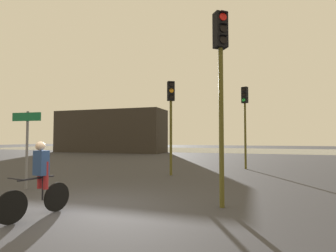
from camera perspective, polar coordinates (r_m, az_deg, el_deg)
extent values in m
plane|color=#333338|center=(6.76, -18.41, -17.04)|extent=(120.00, 120.00, 0.00)
cube|color=slate|center=(38.57, 12.49, -5.16)|extent=(80.00, 16.00, 0.01)
cube|color=#2D2823|center=(32.98, -12.47, -1.16)|extent=(13.65, 4.00, 5.09)
cylinder|color=#4C4719|center=(15.19, 16.47, -2.05)|extent=(0.12, 0.12, 3.67)
cube|color=black|center=(15.38, 16.36, 6.49)|extent=(0.39, 0.35, 0.90)
cylinder|color=black|center=(15.31, 16.12, 7.63)|extent=(0.19, 0.10, 0.19)
cube|color=black|center=(15.31, 16.09, 8.05)|extent=(0.22, 0.19, 0.02)
cylinder|color=black|center=(15.26, 16.14, 6.56)|extent=(0.19, 0.10, 0.19)
cube|color=black|center=(15.26, 16.10, 6.98)|extent=(0.22, 0.19, 0.02)
cylinder|color=green|center=(15.21, 16.15, 5.48)|extent=(0.19, 0.10, 0.19)
cube|color=black|center=(15.21, 16.12, 5.90)|extent=(0.22, 0.19, 0.02)
cylinder|color=#4C4719|center=(6.62, 11.52, -0.11)|extent=(0.12, 0.12, 3.96)
cube|color=black|center=(7.15, 11.32, 19.73)|extent=(0.40, 0.39, 0.90)
cylinder|color=red|center=(7.17, 11.89, 22.23)|extent=(0.17, 0.14, 0.19)
cube|color=black|center=(7.20, 11.97, 23.08)|extent=(0.22, 0.21, 0.02)
cylinder|color=black|center=(7.05, 11.92, 20.09)|extent=(0.17, 0.14, 0.19)
cube|color=black|center=(7.08, 12.00, 20.97)|extent=(0.22, 0.21, 0.02)
cylinder|color=black|center=(6.94, 11.94, 17.88)|extent=(0.17, 0.14, 0.19)
cube|color=black|center=(6.96, 12.02, 18.78)|extent=(0.22, 0.21, 0.02)
cylinder|color=#4C4719|center=(12.09, 0.63, -2.57)|extent=(0.12, 0.12, 3.44)
cube|color=black|center=(12.29, 0.63, 7.59)|extent=(0.40, 0.37, 0.90)
cylinder|color=black|center=(12.21, 0.77, 9.04)|extent=(0.18, 0.12, 0.19)
cube|color=black|center=(12.22, 0.79, 9.57)|extent=(0.22, 0.20, 0.02)
cylinder|color=orange|center=(12.16, 0.77, 7.71)|extent=(0.18, 0.12, 0.19)
cube|color=black|center=(12.16, 0.79, 8.23)|extent=(0.22, 0.20, 0.02)
cylinder|color=black|center=(12.11, 0.77, 6.36)|extent=(0.18, 0.12, 0.19)
cube|color=black|center=(12.11, 0.79, 6.88)|extent=(0.22, 0.20, 0.02)
cylinder|color=slate|center=(9.96, -28.37, -4.62)|extent=(0.08, 0.08, 2.60)
cube|color=#116038|center=(9.94, -28.43, 1.78)|extent=(1.10, 0.13, 0.28)
cylinder|color=black|center=(6.22, -30.94, -14.94)|extent=(0.16, 0.66, 0.66)
cylinder|color=black|center=(6.80, -23.02, -14.02)|extent=(0.16, 0.66, 0.66)
cylinder|color=black|center=(6.41, -26.70, -10.11)|extent=(0.20, 0.83, 0.04)
cylinder|color=black|center=(6.53, -25.63, -11.99)|extent=(0.04, 0.04, 0.55)
cylinder|color=black|center=(6.15, -30.40, -9.89)|extent=(0.46, 0.12, 0.03)
cylinder|color=maroon|center=(6.57, -26.09, -9.50)|extent=(0.11, 0.11, 0.60)
cylinder|color=maroon|center=(6.40, -25.05, -9.70)|extent=(0.11, 0.11, 0.60)
cube|color=navy|center=(6.43, -25.89, -7.23)|extent=(0.33, 0.25, 0.54)
sphere|color=beige|center=(6.39, -26.04, -3.94)|extent=(0.20, 0.20, 0.20)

